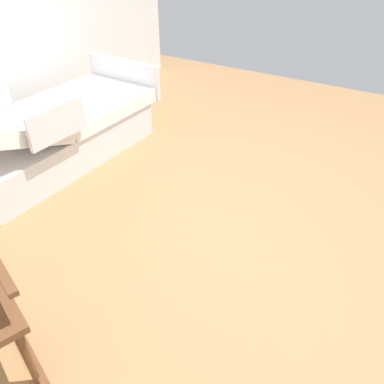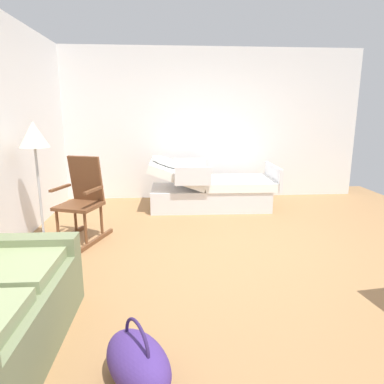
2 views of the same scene
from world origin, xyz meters
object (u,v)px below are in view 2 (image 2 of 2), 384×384
hospital_bed (210,190)px  duffel_bag (138,362)px  floor_lamp (34,143)px  rocking_chair (82,200)px

hospital_bed → duffel_bag: bearing=166.6°
floor_lamp → duffel_bag: size_ratio=2.29×
hospital_bed → rocking_chair: bearing=126.9°
duffel_bag → rocking_chair: bearing=19.0°
floor_lamp → rocking_chair: bearing=-78.3°
hospital_bed → floor_lamp: 2.83m
hospital_bed → duffel_bag: size_ratio=3.31×
floor_lamp → duffel_bag: bearing=-151.1°
rocking_chair → duffel_bag: rocking_chair is taller
hospital_bed → floor_lamp: size_ratio=1.44×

